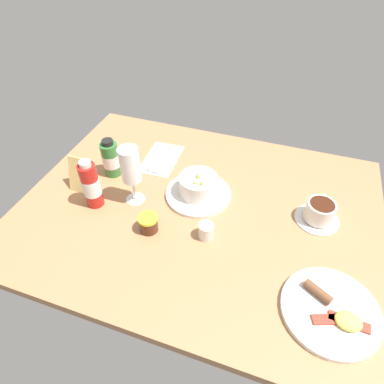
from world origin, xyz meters
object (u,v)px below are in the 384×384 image
Objects in this scene: sauce_bottle_red at (91,185)px; menu_card at (79,171)px; porridge_bowl at (198,187)px; breakfast_plate at (331,311)px; jam_jar at (148,223)px; coffee_cup at (319,212)px; creamer_jug at (206,231)px; sauce_bottle_green at (111,159)px; wine_glass at (130,167)px; cutlery_setting at (161,159)px.

menu_card is at bearing -35.95° from sauce_bottle_red.
porridge_bowl is 38.98cm from menu_card.
breakfast_plate is (-71.11, 13.99, -6.79)cm from sauce_bottle_red.
coffee_cup is at bearing -156.77° from jam_jar.
sauce_bottle_green reaches higher than creamer_jug.
breakfast_plate is (-60.07, 19.61, -12.25)cm from wine_glass.
sauce_bottle_green reaches higher than menu_card.
jam_jar is at bearing 107.02° from cutlery_setting.
sauce_bottle_red reaches higher than cutlery_setting.
breakfast_plate is at bearing 165.69° from menu_card.
sauce_bottle_red reaches higher than breakfast_plate.
wine_glass is at bearing -47.25° from jam_jar.
creamer_jug is 46.31cm from menu_card.
porridge_bowl is at bearing -64.60° from creamer_jug.
coffee_cup is at bearing -150.35° from creamer_jug.
creamer_jug is 28.69cm from wine_glass.
wine_glass reaches higher than coffee_cup.
porridge_bowl is 37.00cm from coffee_cup.
creamer_jug is at bearing 156.81° from sauce_bottle_green.
wine_glass reaches higher than sauce_bottle_green.
sauce_bottle_red is 1.44× the size of menu_card.
porridge_bowl is 1.26× the size of sauce_bottle_red.
sauce_bottle_red is at bearing 97.47° from sauce_bottle_green.
sauce_bottle_red is (20.32, -4.42, 5.10)cm from jam_jar.
sauce_bottle_green is (13.01, -9.41, -6.93)cm from wine_glass.
sauce_bottle_red reaches higher than porridge_bowl.
sauce_bottle_green is at bearing -128.42° from menu_card.
menu_card is (79.93, -20.39, 4.77)cm from breakfast_plate.
coffee_cup is 68.24cm from sauce_bottle_red.
jam_jar is at bearing 167.74° from sauce_bottle_red.
menu_card is at bearing -2.24° from wine_glass.
coffee_cup is at bearing -177.77° from porridge_bowl.
sauce_bottle_green is at bearing -2.07° from porridge_bowl.
menu_card is at bearing -14.31° from breakfast_plate.
sauce_bottle_green reaches higher than cutlery_setting.
sauce_bottle_red is (36.70, -1.54, 5.20)cm from creamer_jug.
wine_glass is 64.37cm from breakfast_plate.
breakfast_plate is at bearing 161.92° from wine_glass.
coffee_cup is 34.12cm from creamer_jug.
wine_glass is 3.49× the size of jam_jar.
porridge_bowl is 23.33cm from cutlery_setting.
coffee_cup reaches higher than jam_jar.
coffee_cup is 50.08cm from jam_jar.
cutlery_setting is 0.85× the size of breakfast_plate.
sauce_bottle_red is at bearing 13.02° from coffee_cup.
jam_jar is 0.34× the size of sauce_bottle_red.
coffee_cup is at bearing -170.03° from wine_glass.
porridge_bowl is 32.77cm from sauce_bottle_red.
coffee_cup is at bearing -166.98° from sauce_bottle_red.
sauce_bottle_red is (66.34, 15.34, 4.52)cm from coffee_cup.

